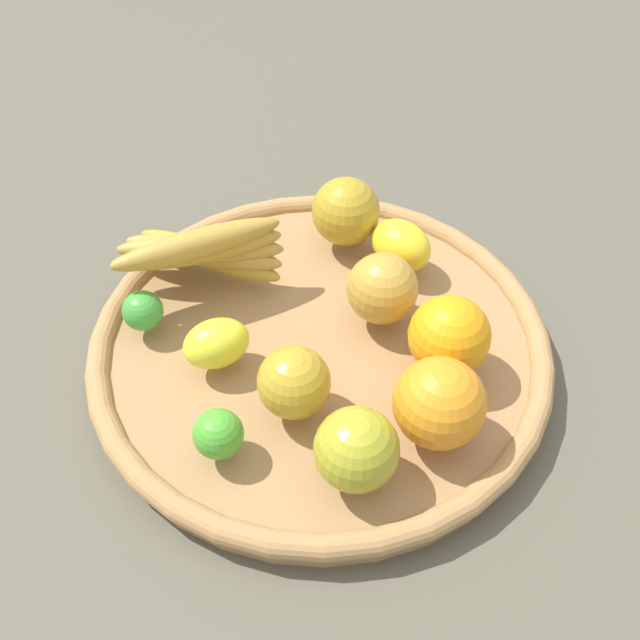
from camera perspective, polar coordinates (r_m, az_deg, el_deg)
ground_plane at (r=0.76m, az=0.00°, el=-3.05°), size 2.40×2.40×0.00m
basket at (r=0.75m, az=0.00°, el=-2.05°), size 0.47×0.47×0.04m
orange_1 at (r=0.69m, az=10.12°, el=-1.25°), size 0.09×0.09×0.08m
lime_1 at (r=0.64m, az=-8.00°, el=-8.86°), size 0.06×0.06×0.04m
banana_bunch at (r=0.77m, az=-9.33°, el=5.42°), size 0.18×0.16×0.08m
apple_3 at (r=0.65m, az=-2.07°, el=-4.92°), size 0.09×0.09×0.07m
lime_0 at (r=0.75m, az=-13.77°, el=0.71°), size 0.06×0.06×0.04m
lemon_1 at (r=0.79m, az=6.39°, el=5.89°), size 0.08×0.07×0.05m
lemon_0 at (r=0.70m, az=-8.15°, el=-1.83°), size 0.08×0.08×0.05m
apple_1 at (r=0.73m, az=4.92°, el=2.48°), size 0.10×0.10×0.07m
orange_0 at (r=0.63m, az=9.36°, el=-6.46°), size 0.09×0.09×0.08m
apple_2 at (r=0.81m, az=2.05°, el=8.54°), size 0.11×0.11×0.08m
apple_0 at (r=0.61m, az=2.89°, el=-10.13°), size 0.09×0.09×0.07m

